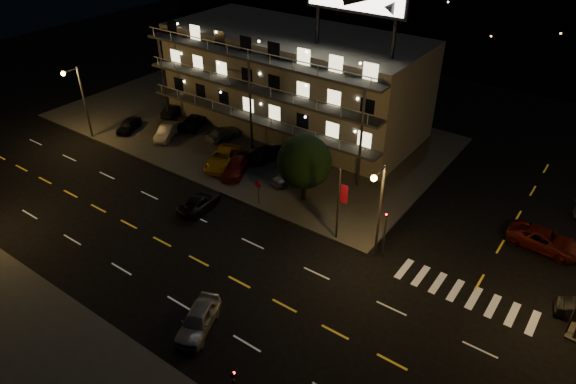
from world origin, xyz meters
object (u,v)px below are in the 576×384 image
Objects in this scene: lot_car_4 at (289,176)px; tree at (304,163)px; road_car_west at (199,202)px; lot_car_2 at (223,158)px; road_car_east at (198,320)px; lot_car_7 at (224,133)px.

tree is at bearing -15.53° from lot_car_4.
tree reaches higher than road_car_west.
lot_car_4 is (7.12, 1.23, -0.14)m from lot_car_2.
lot_car_2 reaches higher than road_car_east.
tree is at bearing -23.12° from lot_car_2.
lot_car_2 is at bearing -153.81° from lot_car_4.
tree is at bearing 167.42° from lot_car_7.
lot_car_7 is (-3.81, 4.40, -0.12)m from lot_car_2.
tree is 4.38m from lot_car_4.
road_car_west is (-6.59, -6.27, -3.16)m from tree.
tree reaches higher than lot_car_4.
lot_car_7 is (-13.63, 4.86, -3.00)m from tree.
lot_car_2 is at bearing 106.00° from road_car_east.
lot_car_4 is 0.81× the size of road_car_east.
road_car_east is at bearing -79.71° from tree.
lot_car_7 is at bearing -66.18° from road_car_west.
lot_car_4 is 8.85m from road_car_west.
tree is 14.78m from lot_car_7.
lot_car_7 is 0.98× the size of road_car_east.
lot_car_2 is at bearing 177.34° from tree.
tree reaches higher than road_car_east.
lot_car_7 reaches higher than lot_car_4.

